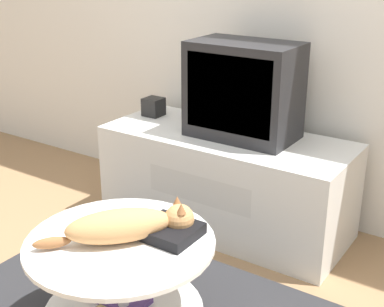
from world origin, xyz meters
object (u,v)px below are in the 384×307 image
(speaker, at_px, (154,107))
(cat, at_px, (128,225))
(dvd_box, at_px, (170,231))
(tv, at_px, (244,91))

(speaker, distance_m, cat, 1.28)
(cat, bearing_deg, dvd_box, -6.88)
(tv, height_order, dvd_box, tv)
(tv, distance_m, speaker, 0.64)
(speaker, xyz_separation_m, dvd_box, (0.82, -0.97, -0.11))
(tv, distance_m, cat, 1.07)
(speaker, height_order, cat, speaker)
(tv, bearing_deg, cat, -84.84)
(speaker, bearing_deg, cat, -56.53)
(tv, xyz_separation_m, speaker, (-0.61, 0.04, -0.19))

